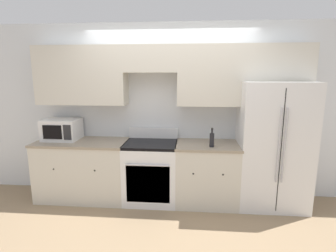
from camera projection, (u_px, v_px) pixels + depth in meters
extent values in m
plane|color=#937A5B|center=(166.00, 211.00, 3.63)|extent=(12.00, 12.00, 0.00)
cube|color=silver|center=(170.00, 111.00, 4.02)|extent=(8.00, 0.06, 2.60)
cube|color=beige|center=(82.00, 76.00, 3.84)|extent=(1.31, 0.33, 0.84)
cube|color=beige|center=(151.00, 59.00, 3.70)|extent=(0.75, 0.33, 0.38)
cube|color=beige|center=(243.00, 76.00, 3.64)|extent=(1.82, 0.33, 0.84)
cube|color=beige|center=(83.00, 171.00, 3.96)|extent=(1.31, 0.62, 0.85)
cube|color=gray|center=(82.00, 142.00, 3.87)|extent=(1.34, 0.64, 0.03)
sphere|color=black|center=(54.00, 169.00, 3.66)|extent=(0.03, 0.03, 0.03)
sphere|color=black|center=(95.00, 170.00, 3.61)|extent=(0.03, 0.03, 0.03)
cube|color=beige|center=(206.00, 175.00, 3.80)|extent=(0.87, 0.62, 0.85)
cube|color=gray|center=(207.00, 145.00, 3.72)|extent=(0.90, 0.64, 0.03)
sphere|color=black|center=(193.00, 174.00, 3.50)|extent=(0.03, 0.03, 0.03)
sphere|color=black|center=(223.00, 175.00, 3.46)|extent=(0.03, 0.03, 0.03)
cube|color=white|center=(151.00, 173.00, 3.87)|extent=(0.75, 0.62, 0.85)
cube|color=black|center=(148.00, 184.00, 3.58)|extent=(0.60, 0.01, 0.54)
cube|color=black|center=(151.00, 144.00, 3.79)|extent=(0.75, 0.62, 0.04)
cube|color=white|center=(153.00, 133.00, 4.04)|extent=(0.75, 0.04, 0.16)
cylinder|color=silver|center=(147.00, 165.00, 3.50)|extent=(0.60, 0.02, 0.02)
cube|color=white|center=(272.00, 144.00, 3.71)|extent=(0.94, 0.77, 1.76)
cube|color=black|center=(281.00, 152.00, 3.34)|extent=(0.01, 0.01, 1.62)
cylinder|color=#B7B7BC|center=(279.00, 146.00, 3.30)|extent=(0.02, 0.02, 0.97)
cylinder|color=#B7B7BC|center=(285.00, 146.00, 3.29)|extent=(0.02, 0.02, 0.97)
cube|color=white|center=(62.00, 129.00, 3.95)|extent=(0.51, 0.40, 0.31)
cube|color=black|center=(52.00, 132.00, 3.75)|extent=(0.28, 0.01, 0.20)
cube|color=#262628|center=(67.00, 132.00, 3.73)|extent=(0.11, 0.01, 0.22)
cylinder|color=black|center=(212.00, 140.00, 3.54)|extent=(0.06, 0.06, 0.19)
cylinder|color=black|center=(212.00, 131.00, 3.52)|extent=(0.03, 0.03, 0.05)
cylinder|color=black|center=(212.00, 129.00, 3.51)|extent=(0.03, 0.03, 0.02)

